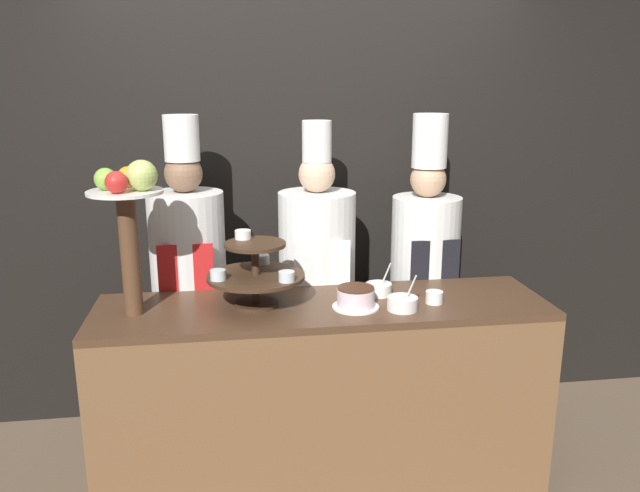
{
  "coord_description": "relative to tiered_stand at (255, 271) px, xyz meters",
  "views": [
    {
      "loc": [
        -0.4,
        -2.4,
        1.92
      ],
      "look_at": [
        0.0,
        0.38,
        1.19
      ],
      "focal_mm": 35.0,
      "sensor_mm": 36.0,
      "label": 1
    }
  ],
  "objects": [
    {
      "name": "tiered_stand",
      "position": [
        0.0,
        0.0,
        0.0
      ],
      "size": [
        0.44,
        0.44,
        0.34
      ],
      "color": "#3D2819",
      "rests_on": "buffet_counter"
    },
    {
      "name": "serving_bowl_near",
      "position": [
        0.65,
        -0.15,
        -0.14
      ],
      "size": [
        0.14,
        0.14,
        0.16
      ],
      "color": "white",
      "rests_on": "buffet_counter"
    },
    {
      "name": "serving_bowl_far",
      "position": [
        0.59,
        0.07,
        -0.14
      ],
      "size": [
        0.13,
        0.13,
        0.16
      ],
      "color": "white",
      "rests_on": "buffet_counter"
    },
    {
      "name": "fruit_pedestal",
      "position": [
        -0.53,
        -0.03,
        0.31
      ],
      "size": [
        0.32,
        0.32,
        0.68
      ],
      "color": "brown",
      "rests_on": "buffet_counter"
    },
    {
      "name": "cake_round",
      "position": [
        0.45,
        -0.09,
        -0.12
      ],
      "size": [
        0.21,
        0.21,
        0.1
      ],
      "color": "white",
      "rests_on": "buffet_counter"
    },
    {
      "name": "chef_center_right",
      "position": [
        0.94,
        0.44,
        -0.15
      ],
      "size": [
        0.37,
        0.37,
        1.77
      ],
      "color": "black",
      "rests_on": "ground_plane"
    },
    {
      "name": "wall_back",
      "position": [
        0.31,
        0.83,
        0.3
      ],
      "size": [
        10.0,
        0.06,
        2.8
      ],
      "color": "black",
      "rests_on": "ground_plane"
    },
    {
      "name": "buffet_counter",
      "position": [
        0.31,
        -0.02,
        -0.63
      ],
      "size": [
        2.09,
        0.57,
        0.94
      ],
      "color": "brown",
      "rests_on": "ground_plane"
    },
    {
      "name": "chef_center_left",
      "position": [
        0.34,
        0.44,
        -0.17
      ],
      "size": [
        0.4,
        0.4,
        1.74
      ],
      "color": "black",
      "rests_on": "ground_plane"
    },
    {
      "name": "cup_white",
      "position": [
        0.82,
        -0.09,
        -0.14
      ],
      "size": [
        0.08,
        0.08,
        0.06
      ],
      "color": "white",
      "rests_on": "buffet_counter"
    },
    {
      "name": "chef_left",
      "position": [
        -0.33,
        0.44,
        -0.14
      ],
      "size": [
        0.38,
        0.38,
        1.78
      ],
      "color": "#38332D",
      "rests_on": "ground_plane"
    }
  ]
}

